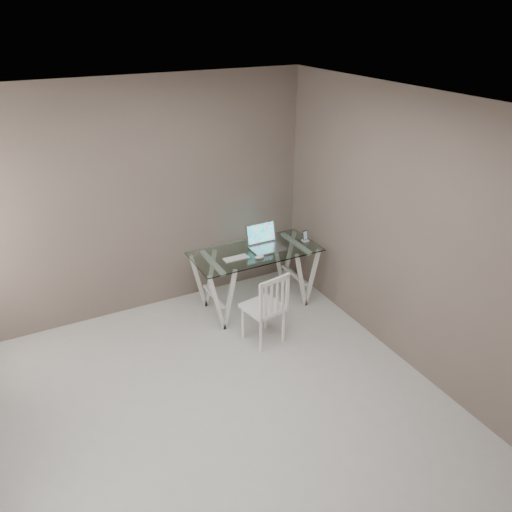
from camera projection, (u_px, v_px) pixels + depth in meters
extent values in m
plane|color=beige|center=(228.00, 423.00, 4.43)|extent=(4.50, 4.50, 0.00)
cube|color=white|center=(218.00, 113.00, 3.21)|extent=(4.00, 4.50, 0.02)
cube|color=#6A5C53|center=(142.00, 201.00, 5.60)|extent=(4.00, 0.02, 2.70)
cube|color=#6A5C53|center=(420.00, 241.00, 4.65)|extent=(0.02, 4.50, 2.70)
cube|color=silver|center=(256.00, 252.00, 5.84)|extent=(1.50, 0.70, 0.01)
cube|color=white|center=(214.00, 290.00, 5.78)|extent=(0.24, 0.62, 0.72)
cube|color=white|center=(294.00, 270.00, 6.23)|extent=(0.24, 0.62, 0.72)
cube|color=white|center=(263.00, 307.00, 5.35)|extent=(0.45, 0.45, 0.04)
cylinder|color=white|center=(261.00, 336.00, 5.26)|extent=(0.03, 0.03, 0.40)
cylinder|color=white|center=(284.00, 326.00, 5.43)|extent=(0.03, 0.03, 0.40)
cylinder|color=white|center=(243.00, 323.00, 5.48)|extent=(0.03, 0.03, 0.40)
cylinder|color=white|center=(266.00, 313.00, 5.65)|extent=(0.03, 0.03, 0.40)
cube|color=white|center=(274.00, 297.00, 5.13)|extent=(0.39, 0.10, 0.44)
cube|color=#B3B3B8|center=(267.00, 248.00, 5.88)|extent=(0.39, 0.27, 0.02)
cube|color=#19D899|center=(261.00, 233.00, 5.95)|extent=(0.39, 0.07, 0.26)
cube|color=silver|center=(236.00, 258.00, 5.66)|extent=(0.31, 0.13, 0.01)
ellipsoid|color=white|center=(259.00, 257.00, 5.66)|extent=(0.11, 0.07, 0.04)
cube|color=white|center=(305.00, 240.00, 6.08)|extent=(0.07, 0.07, 0.02)
cube|color=black|center=(305.00, 235.00, 6.06)|extent=(0.06, 0.03, 0.12)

